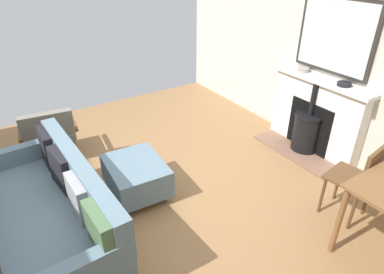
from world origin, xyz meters
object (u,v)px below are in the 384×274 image
at_px(sofa, 54,212).
at_px(armchair_accent, 48,131).
at_px(mantel_bowl_far, 344,84).
at_px(ottoman, 136,175).
at_px(dining_chair_near_fireplace, 360,177).
at_px(mantel_bowl_near, 303,69).
at_px(fireplace, 313,120).

xyz_separation_m(sofa, armchair_accent, (-0.28, -1.47, 0.07)).
xyz_separation_m(mantel_bowl_far, sofa, (3.31, -0.45, -0.68)).
xyz_separation_m(mantel_bowl_far, ottoman, (2.40, -0.71, -0.80)).
distance_m(sofa, dining_chair_near_fireplace, 2.88).
height_order(sofa, ottoman, sofa).
height_order(mantel_bowl_far, ottoman, mantel_bowl_far).
bearing_deg(mantel_bowl_far, mantel_bowl_near, -90.00).
xyz_separation_m(fireplace, mantel_bowl_far, (-0.01, 0.31, 0.60)).
bearing_deg(armchair_accent, ottoman, 117.29).
height_order(fireplace, mantel_bowl_far, mantel_bowl_far).
distance_m(fireplace, sofa, 3.30).
distance_m(mantel_bowl_far, dining_chair_near_fireplace, 1.23).
xyz_separation_m(mantel_bowl_near, dining_chair_near_fireplace, (0.74, 1.44, -0.54)).
bearing_deg(dining_chair_near_fireplace, fireplace, -122.42).
height_order(mantel_bowl_near, armchair_accent, mantel_bowl_near).
relative_size(armchair_accent, dining_chair_near_fireplace, 0.89).
bearing_deg(ottoman, sofa, 15.72).
relative_size(mantel_bowl_far, armchair_accent, 0.21).
bearing_deg(ottoman, fireplace, 170.44).
distance_m(sofa, armchair_accent, 1.50).
xyz_separation_m(mantel_bowl_near, sofa, (3.31, 0.16, -0.69)).
bearing_deg(armchair_accent, dining_chair_near_fireplace, 129.77).
relative_size(fireplace, mantel_bowl_far, 8.64).
distance_m(fireplace, mantel_bowl_near, 0.67).
relative_size(mantel_bowl_far, sofa, 0.08).
distance_m(fireplace, mantel_bowl_far, 0.67).
bearing_deg(armchair_accent, mantel_bowl_far, 147.55).
relative_size(ottoman, dining_chair_near_fireplace, 0.89).
xyz_separation_m(mantel_bowl_far, armchair_accent, (3.03, -1.92, -0.61)).
bearing_deg(dining_chair_near_fireplace, mantel_bowl_far, -131.59).
xyz_separation_m(fireplace, dining_chair_near_fireplace, (0.72, 1.13, 0.07)).
bearing_deg(mantel_bowl_near, mantel_bowl_far, 90.00).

